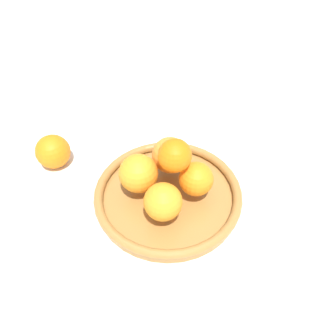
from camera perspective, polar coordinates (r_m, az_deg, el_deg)
ground_plane at (r=0.69m, az=0.00°, el=-5.47°), size 4.00×4.00×0.00m
fruit_bowl at (r=0.68m, az=0.00°, el=-4.61°), size 0.31×0.31×0.03m
orange_pile at (r=0.64m, az=-0.40°, el=-0.84°), size 0.18×0.19×0.13m
stray_orange at (r=0.78m, az=-19.39°, el=2.73°), size 0.08×0.08×0.08m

